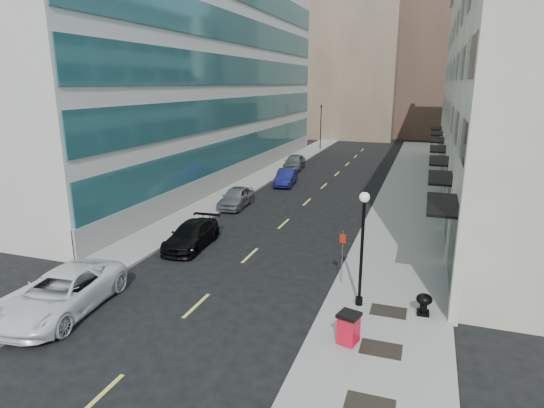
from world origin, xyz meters
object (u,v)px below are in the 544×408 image
Objects in this scene: urn_planter at (424,302)px; car_white_van at (62,293)px; traffic_signal at (321,108)px; car_grey_sedan at (294,162)px; trash_bin at (349,327)px; car_silver_sedan at (236,197)px; sign_post at (342,249)px; car_black_pickup at (191,235)px; lamppost at (362,239)px; car_blue_sedan at (286,177)px.

car_white_van is at bearing -163.00° from urn_planter.
traffic_signal is 1.50× the size of car_grey_sedan.
trash_bin is 3.86m from urn_planter.
car_grey_sedan is at bearing 83.65° from car_white_van.
car_grey_sedan reaches higher than car_silver_sedan.
car_silver_sedan is at bearing 83.02° from car_white_van.
sign_post reaches higher than trash_bin.
car_silver_sedan is (0.89, -31.16, -4.97)m from traffic_signal.
sign_post is (8.89, -2.24, 1.04)m from car_black_pickup.
traffic_signal is 48.44m from car_white_van.
lamppost reaches higher than car_silver_sedan.
trash_bin is at bearing -129.16° from urn_planter.
lamppost is (-0.06, 3.00, 2.23)m from trash_bin.
car_grey_sedan reaches higher than urn_planter.
car_silver_sedan is 1.01× the size of car_blue_sedan.
car_silver_sedan is at bearing 92.88° from car_black_pickup.
car_grey_sedan is 28.85m from sign_post.
car_blue_sedan is 26.10m from trash_bin.
car_silver_sedan is 5.06× the size of urn_planter.
sign_post reaches higher than car_white_van.
traffic_signal is at bearing 105.13° from lamppost.
lamppost is (11.01, -12.84, 2.26)m from car_silver_sedan.
traffic_signal is 8.09× the size of urn_planter.
car_blue_sedan is 0.93× the size of car_grey_sedan.
car_white_van is 2.42× the size of sign_post.
urn_planter is at bearing -66.56° from car_blue_sedan.
urn_planter is at bearing -69.88° from car_grey_sedan.
urn_planter is (14.40, -44.00, -5.04)m from traffic_signal.
car_white_van is 6.89× the size of urn_planter.
car_black_pickup reaches higher than trash_bin.
car_white_van is 11.85m from sign_post.
sign_post is (10.10, -27.01, 0.93)m from car_grey_sedan.
car_white_van reaches higher than trash_bin.
sign_post is at bearing -75.60° from traffic_signal.
traffic_signal is 48.75m from trash_bin.
car_white_van is 1.22× the size of lamppost.
traffic_signal is at bearing 88.99° from car_silver_sedan.
car_silver_sedan is at bearing 140.83° from trash_bin.
urn_planter is (13.70, 4.19, -0.15)m from car_white_van.
lamppost is at bearing -45.17° from sign_post.
car_grey_sedan is (-0.19, 16.10, 0.05)m from car_silver_sedan.
car_black_pickup is 0.98× the size of lamppost.
traffic_signal is 1.47× the size of car_black_pickup.
car_white_van is 11.33m from trash_bin.
sign_post is at bearing 119.14° from trash_bin.
car_black_pickup is (1.21, 8.37, -0.13)m from car_white_van.
car_white_van is 12.15m from lamppost.
car_white_van reaches higher than urn_planter.
car_silver_sedan is at bearing -105.28° from car_blue_sedan.
lamppost is at bearing -26.58° from car_black_pickup.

